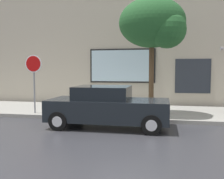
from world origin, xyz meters
name	(u,v)px	position (x,y,z in m)	size (l,w,h in m)	color
ground_plane	(130,128)	(0.00, 0.00, 0.00)	(60.00, 60.00, 0.00)	#333338
sidewalk	(138,112)	(0.00, 3.00, 0.07)	(20.00, 4.00, 0.15)	gray
building_facade	(143,43)	(0.00, 5.50, 3.48)	(20.00, 0.67, 7.00)	#B2A893
parked_car	(107,107)	(-0.81, 0.02, 0.72)	(4.18, 1.89, 1.45)	black
fire_hydrant	(79,106)	(-2.40, 1.58, 0.51)	(0.30, 0.44, 0.73)	white
street_tree	(155,24)	(0.74, 2.07, 3.88)	(2.75, 2.33, 4.85)	#4C3823
stop_sign	(34,72)	(-4.36, 1.43, 1.93)	(0.76, 0.10, 2.52)	gray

